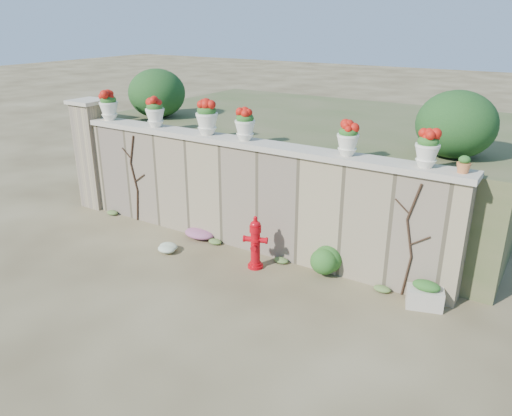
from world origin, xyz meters
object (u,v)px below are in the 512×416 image
Objects in this scene: fire_hydrant at (255,242)px; urn_pot_0 at (109,106)px; planter_box at (425,295)px; terracotta_pot at (464,165)px.

urn_pot_0 is (-4.19, 0.70, 1.92)m from fire_hydrant.
fire_hydrant is 1.60× the size of planter_box.
terracotta_pot is at bearing 0.00° from urn_pot_0.
urn_pot_0 reaches higher than terracotta_pot.
terracotta_pot is at bearing 45.91° from planter_box.
fire_hydrant is 3.61m from terracotta_pot.
urn_pot_0 is 7.30m from terracotta_pot.
planter_box is 7.44m from urn_pot_0.
planter_box is at bearing -116.62° from terracotta_pot.
urn_pot_0 reaches higher than planter_box.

